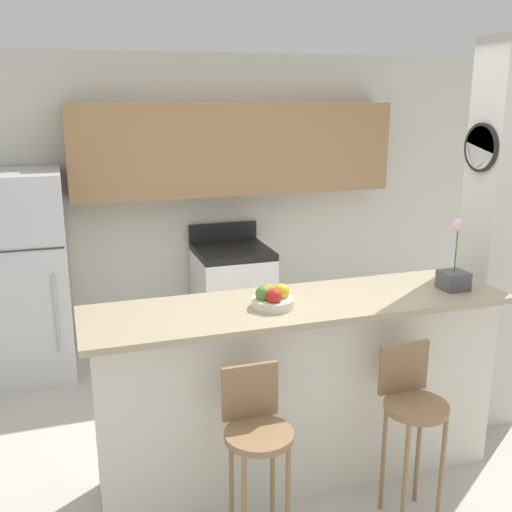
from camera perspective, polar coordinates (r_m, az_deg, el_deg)
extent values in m
plane|color=beige|center=(3.85, 3.93, -19.86)|extent=(14.00, 14.00, 0.00)
cube|color=silver|center=(5.45, -4.97, 5.30)|extent=(5.60, 0.06, 2.55)
cube|color=#9E754C|center=(5.27, -2.01, 10.16)|extent=(2.82, 0.32, 0.77)
cube|color=silver|center=(5.28, -2.98, 8.84)|extent=(0.72, 0.28, 0.12)
cube|color=silver|center=(4.21, 21.91, 1.29)|extent=(0.36, 0.32, 2.55)
cylinder|color=black|center=(4.00, 20.63, 9.64)|extent=(0.02, 0.30, 0.30)
cylinder|color=white|center=(3.99, 20.56, 9.64)|extent=(0.01, 0.26, 0.26)
cube|color=silver|center=(3.57, 4.09, -12.90)|extent=(2.28, 0.51, 1.06)
cube|color=tan|center=(3.35, 4.26, -4.63)|extent=(2.40, 0.63, 0.04)
cube|color=silver|center=(5.11, -20.72, -4.64)|extent=(0.63, 0.70, 1.12)
cube|color=silver|center=(4.91, -21.61, 4.43)|extent=(0.63, 0.70, 0.53)
cube|color=#333333|center=(4.62, -21.52, 0.47)|extent=(0.60, 0.01, 0.01)
cylinder|color=#B2B2B7|center=(4.74, -18.49, -5.24)|extent=(0.02, 0.02, 0.61)
cube|color=white|center=(5.35, -2.23, -4.27)|extent=(0.63, 0.65, 0.85)
cube|color=black|center=(5.22, -2.28, 0.45)|extent=(0.63, 0.65, 0.06)
cube|color=black|center=(5.48, -3.17, 2.34)|extent=(0.63, 0.04, 0.16)
cube|color=black|center=(5.04, -1.21, -5.00)|extent=(0.38, 0.01, 0.27)
cylinder|color=olive|center=(2.93, 0.29, -16.70)|extent=(0.33, 0.33, 0.03)
cube|color=olive|center=(2.97, -0.58, -12.75)|extent=(0.28, 0.02, 0.28)
cylinder|color=olive|center=(3.07, 3.03, -22.73)|extent=(0.02, 0.02, 0.64)
cylinder|color=olive|center=(3.18, -2.35, -21.21)|extent=(0.02, 0.02, 0.64)
cylinder|color=olive|center=(3.23, 1.58, -20.52)|extent=(0.02, 0.02, 0.64)
cylinder|color=olive|center=(3.26, 15.02, -13.72)|extent=(0.33, 0.33, 0.03)
cube|color=olive|center=(3.29, 13.88, -10.25)|extent=(0.28, 0.02, 0.28)
cylinder|color=olive|center=(3.31, 13.99, -20.06)|extent=(0.02, 0.02, 0.64)
cylinder|color=olive|center=(3.41, 17.25, -19.11)|extent=(0.02, 0.02, 0.64)
cylinder|color=olive|center=(3.46, 12.03, -18.22)|extent=(0.02, 0.02, 0.64)
cylinder|color=olive|center=(3.56, 15.19, -17.39)|extent=(0.02, 0.02, 0.64)
cube|color=#4C4C51|center=(3.71, 18.28, -2.22)|extent=(0.15, 0.15, 0.11)
cylinder|color=#386633|center=(3.66, 18.52, 0.53)|extent=(0.01, 0.01, 0.26)
sphere|color=#E5B2D1|center=(3.63, 18.72, 2.83)|extent=(0.07, 0.07, 0.07)
cylinder|color=silver|center=(3.24, 1.62, -4.46)|extent=(0.23, 0.23, 0.05)
sphere|color=gold|center=(3.25, 2.43, -3.42)|extent=(0.09, 0.09, 0.09)
sphere|color=orange|center=(3.27, 1.13, -3.36)|extent=(0.08, 0.08, 0.08)
sphere|color=#4C7F2D|center=(3.21, 0.71, -3.63)|extent=(0.09, 0.09, 0.09)
sphere|color=red|center=(3.18, 1.74, -3.88)|extent=(0.09, 0.09, 0.09)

